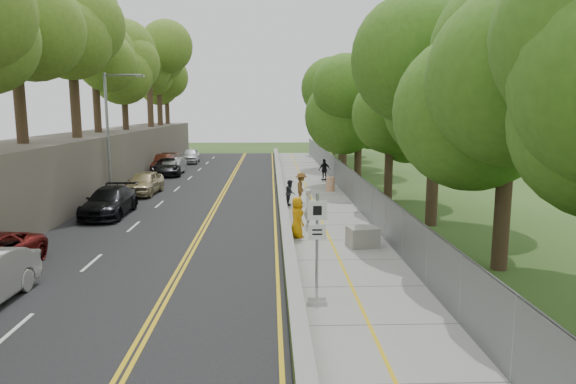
{
  "coord_description": "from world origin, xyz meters",
  "views": [
    {
      "loc": [
        -0.43,
        -18.92,
        5.79
      ],
      "look_at": [
        0.5,
        8.0,
        1.4
      ],
      "focal_mm": 32.0,
      "sensor_mm": 36.0,
      "label": 1
    }
  ],
  "objects": [
    {
      "name": "signpost",
      "position": [
        1.05,
        -3.02,
        1.96
      ],
      "size": [
        0.62,
        0.09,
        3.1
      ],
      "color": "gray",
      "rests_on": "sidewalk"
    },
    {
      "name": "rock_embankment",
      "position": [
        -13.5,
        15.0,
        2.0
      ],
      "size": [
        5.0,
        66.0,
        4.0
      ],
      "primitive_type": "cube",
      "color": "#595147",
      "rests_on": "ground"
    },
    {
      "name": "concrete_block",
      "position": [
        3.44,
        1.93,
        0.46
      ],
      "size": [
        1.39,
        1.15,
        0.82
      ],
      "primitive_type": "cube",
      "rotation": [
        0.0,
        0.0,
        0.2
      ],
      "color": "gray",
      "rests_on": "sidewalk"
    },
    {
      "name": "painter_3",
      "position": [
        1.45,
        12.0,
        1.0
      ],
      "size": [
        0.86,
        1.3,
        1.89
      ],
      "primitive_type": "imported",
      "rotation": [
        0.0,
        0.0,
        1.44
      ],
      "color": "brown",
      "rests_on": "sidewalk"
    },
    {
      "name": "painter_0",
      "position": [
        0.75,
        3.59,
        0.97
      ],
      "size": [
        0.88,
        1.05,
        1.84
      ],
      "primitive_type": "imported",
      "rotation": [
        0.0,
        0.0,
        1.96
      ],
      "color": "orange",
      "rests_on": "sidewalk"
    },
    {
      "name": "car_6",
      "position": [
        -9.43,
        26.01,
        0.77
      ],
      "size": [
        2.92,
        5.48,
        1.46
      ],
      "primitive_type": "imported",
      "rotation": [
        0.0,
        0.0,
        0.1
      ],
      "color": "black",
      "rests_on": "road"
    },
    {
      "name": "painter_1",
      "position": [
        1.45,
        5.81,
        0.99
      ],
      "size": [
        0.58,
        0.76,
        1.88
      ],
      "primitive_type": "imported",
      "rotation": [
        0.0,
        0.0,
        1.77
      ],
      "color": "silver",
      "rests_on": "sidewalk"
    },
    {
      "name": "car_5",
      "position": [
        -9.01,
        26.35,
        0.76
      ],
      "size": [
        1.72,
        4.42,
        1.43
      ],
      "primitive_type": "imported",
      "rotation": [
        0.0,
        0.0,
        -0.05
      ],
      "color": "#9B9DA1",
      "rests_on": "road"
    },
    {
      "name": "trees_fenceside",
      "position": [
        7.0,
        15.0,
        7.0
      ],
      "size": [
        7.0,
        66.0,
        14.0
      ],
      "primitive_type": null,
      "color": "#43751E",
      "rests_on": "ground"
    },
    {
      "name": "chainlink_fence",
      "position": [
        4.65,
        15.0,
        1.0
      ],
      "size": [
        0.04,
        66.0,
        2.0
      ],
      "primitive_type": "cube",
      "color": "slate",
      "rests_on": "ground"
    },
    {
      "name": "car_8",
      "position": [
        -9.0,
        36.23,
        0.8
      ],
      "size": [
        2.0,
        4.54,
        1.52
      ],
      "primitive_type": "imported",
      "rotation": [
        0.0,
        0.0,
        0.05
      ],
      "color": "silver",
      "rests_on": "road"
    },
    {
      "name": "streetlight",
      "position": [
        -10.46,
        14.0,
        4.64
      ],
      "size": [
        2.52,
        0.22,
        8.0
      ],
      "color": "gray",
      "rests_on": "ground"
    },
    {
      "name": "road",
      "position": [
        -5.4,
        15.0,
        0.02
      ],
      "size": [
        11.2,
        66.0,
        0.04
      ],
      "primitive_type": "cube",
      "color": "black",
      "rests_on": "ground"
    },
    {
      "name": "car_3",
      "position": [
        -9.18,
        8.76,
        0.8
      ],
      "size": [
        2.13,
        5.23,
        1.52
      ],
      "primitive_type": "imported",
      "rotation": [
        0.0,
        0.0,
        0.0
      ],
      "color": "black",
      "rests_on": "road"
    },
    {
      "name": "construction_barrel",
      "position": [
        3.78,
        16.55,
        0.55
      ],
      "size": [
        0.61,
        0.61,
        1.0
      ],
      "primitive_type": "cylinder",
      "color": "orange",
      "rests_on": "sidewalk"
    },
    {
      "name": "person_far",
      "position": [
        3.93,
        22.06,
        0.92
      ],
      "size": [
        1.1,
        0.81,
        1.74
      ],
      "primitive_type": "imported",
      "rotation": [
        0.0,
        0.0,
        3.57
      ],
      "color": "black",
      "rests_on": "sidewalk"
    },
    {
      "name": "car_4",
      "position": [
        -9.0,
        15.78,
        0.83
      ],
      "size": [
        2.12,
        4.72,
        1.57
      ],
      "primitive_type": "imported",
      "rotation": [
        0.0,
        0.0,
        -0.06
      ],
      "color": "tan",
      "rests_on": "road"
    },
    {
      "name": "ground",
      "position": [
        0.0,
        0.0,
        0.0
      ],
      "size": [
        140.0,
        140.0,
        0.0
      ],
      "primitive_type": "plane",
      "color": "#33511E",
      "rests_on": "ground"
    },
    {
      "name": "jersey_barrier",
      "position": [
        0.25,
        15.0,
        0.3
      ],
      "size": [
        0.42,
        66.0,
        0.6
      ],
      "primitive_type": "cube",
      "color": "#89D032",
      "rests_on": "ground"
    },
    {
      "name": "sidewalk",
      "position": [
        2.55,
        15.0,
        0.03
      ],
      "size": [
        4.2,
        66.0,
        0.05
      ],
      "primitive_type": "cube",
      "color": "gray",
      "rests_on": "ground"
    },
    {
      "name": "trees_embankment",
      "position": [
        -13.0,
        15.0,
        10.5
      ],
      "size": [
        6.4,
        66.0,
        13.0
      ],
      "primitive_type": null,
      "color": "olive",
      "rests_on": "rock_embankment"
    },
    {
      "name": "painter_2",
      "position": [
        0.75,
        11.31,
        0.82
      ],
      "size": [
        0.65,
        0.8,
        1.54
      ],
      "primitive_type": "imported",
      "rotation": [
        0.0,
        0.0,
        1.47
      ],
      "color": "black",
      "rests_on": "sidewalk"
    },
    {
      "name": "car_7",
      "position": [
        -10.6,
        28.74,
        0.83
      ],
      "size": [
        2.7,
        5.6,
        1.57
      ],
      "primitive_type": "imported",
      "rotation": [
        0.0,
        0.0,
        -0.09
      ],
      "color": "#A0462D",
      "rests_on": "road"
    }
  ]
}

